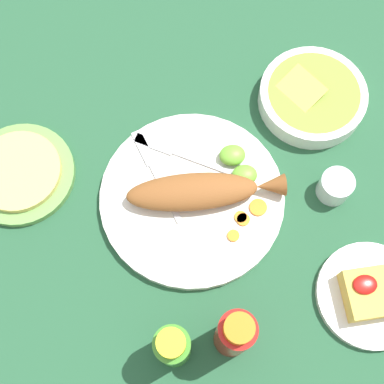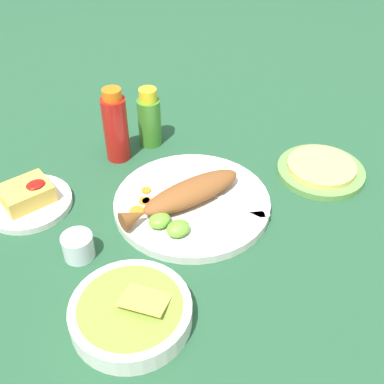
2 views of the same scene
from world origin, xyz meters
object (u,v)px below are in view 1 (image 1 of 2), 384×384
Objects in this scene: fork_far at (178,153)px; side_plate_fries at (370,295)px; fork_near at (154,169)px; main_plate at (192,198)px; tortilla_plate at (20,174)px; guacamole_bowl at (312,97)px; hot_sauce_bottle_green at (173,347)px; salt_cup at (335,187)px; fried_fish at (200,191)px; hot_sauce_bottle_red at (234,334)px.

fork_far is 0.39m from side_plate_fries.
fork_near is 1.06× the size of side_plate_fries.
main_plate is 0.30m from tortilla_plate.
side_plate_fries is 0.90× the size of guacamole_bowl.
guacamole_bowl is 1.02× the size of tortilla_plate.
salt_cup is at bearing -144.15° from hot_sauce_bottle_green.
side_plate_fries is 0.36m from guacamole_bowl.
main_plate is 0.08m from fork_far.
salt_cup is 0.54m from tortilla_plate.
hot_sauce_bottle_red is at bearing 96.75° from fried_fish.
hot_sauce_bottle_red is at bearing 96.20° from main_plate.
fried_fish is at bearing 176.27° from main_plate.
fried_fish is 0.24m from hot_sauce_bottle_red.
fried_fish is 1.88× the size of hot_sauce_bottle_green.
salt_cup is at bearing 178.85° from fried_fish.
fork_far is at bearing -83.08° from hot_sauce_bottle_red.
guacamole_bowl is at bearing -133.51° from fork_far.
salt_cup is (-0.21, -0.22, -0.06)m from hot_sauce_bottle_red.
fork_near is 0.30m from hot_sauce_bottle_green.
salt_cup is (-0.24, 0.02, 0.01)m from main_plate.
hot_sauce_bottle_red is at bearing 61.21° from guacamole_bowl.
fried_fish is at bearing -39.85° from side_plate_fries.
fork_far is 0.27m from tortilla_plate.
tortilla_plate is (0.22, -0.33, -0.06)m from hot_sauce_bottle_green.
guacamole_bowl is at bearing -127.68° from hot_sauce_bottle_green.
salt_cup is (-0.25, 0.10, 0.00)m from fork_far.
main_plate is 1.83× the size of hot_sauce_bottle_red.
fried_fish is at bearing 138.03° from fork_far.
hot_sauce_bottle_green is 2.51× the size of salt_cup.
side_plate_fries is (-0.26, 0.20, -0.00)m from main_plate.
side_plate_fries is at bearing -173.55° from hot_sauce_bottle_green.
salt_cup is 0.18m from guacamole_bowl.
main_plate is 1.66× the size of tortilla_plate.
fried_fish reaches higher than tortilla_plate.
side_plate_fries is (-0.32, -0.04, -0.06)m from hot_sauce_bottle_green.
guacamole_bowl is at bearing -147.30° from main_plate.
fork_near reaches higher than tortilla_plate.
main_plate is at bearing -83.80° from hot_sauce_bottle_red.
salt_cup is (-0.30, -0.22, -0.04)m from hot_sauce_bottle_green.
main_plate is 0.29m from guacamole_bowl.
hot_sauce_bottle_red is 0.31m from salt_cup.
fried_fish is at bearing -4.88° from salt_cup.
tortilla_plate is at bearing -55.72° from hot_sauce_bottle_green.
tortilla_plate is at bearing 29.10° from fork_far.
main_plate is 0.24m from salt_cup.
fried_fish is 1.59× the size of fork_far.
hot_sauce_bottle_green is (0.01, 0.30, 0.05)m from fork_near.
fork_far reaches higher than side_plate_fries.
fried_fish reaches higher than side_plate_fries.
hot_sauce_bottle_green reaches higher than guacamole_bowl.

